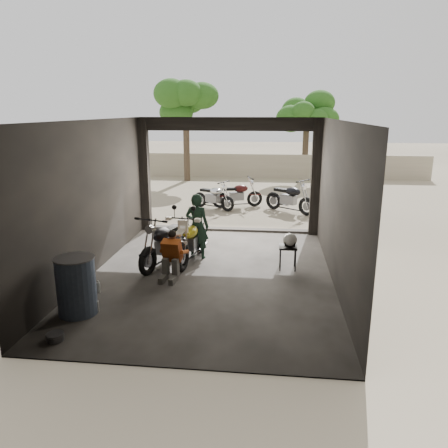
% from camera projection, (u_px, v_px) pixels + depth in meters
% --- Properties ---
extents(ground, '(80.00, 80.00, 0.00)m').
position_uv_depth(ground, '(212.00, 275.00, 9.25)').
color(ground, '#7A6D56').
rests_on(ground, ground).
extents(garage, '(7.00, 7.13, 3.20)m').
position_uv_depth(garage, '(215.00, 210.00, 9.45)').
color(garage, '#2D2B28').
rests_on(garage, ground).
extents(boundary_wall, '(18.00, 0.30, 1.20)m').
position_uv_depth(boundary_wall, '(250.00, 166.00, 22.55)').
color(boundary_wall, gray).
rests_on(boundary_wall, ground).
extents(tree_left, '(2.20, 2.20, 5.60)m').
position_uv_depth(tree_left, '(185.00, 97.00, 20.58)').
color(tree_left, '#382B1E').
rests_on(tree_left, ground).
extents(tree_right, '(2.20, 2.20, 5.00)m').
position_uv_depth(tree_right, '(307.00, 106.00, 21.49)').
color(tree_right, '#382B1E').
rests_on(tree_right, ground).
extents(main_bike, '(0.97, 1.85, 1.18)m').
position_uv_depth(main_bike, '(192.00, 237.00, 9.92)').
color(main_bike, beige).
rests_on(main_bike, ground).
extents(left_bike, '(1.18, 1.88, 1.18)m').
position_uv_depth(left_bike, '(164.00, 240.00, 9.70)').
color(left_bike, black).
rests_on(left_bike, ground).
extents(outside_bike_a, '(1.62, 1.28, 1.02)m').
position_uv_depth(outside_bike_a, '(213.00, 195.00, 15.24)').
color(outside_bike_a, black).
rests_on(outside_bike_a, ground).
extents(outside_bike_b, '(1.71, 1.12, 1.07)m').
position_uv_depth(outside_bike_b, '(238.00, 193.00, 15.52)').
color(outside_bike_b, '#3B0E0E').
rests_on(outside_bike_b, ground).
extents(outside_bike_c, '(1.80, 1.60, 1.17)m').
position_uv_depth(outside_bike_c, '(290.00, 196.00, 14.73)').
color(outside_bike_c, black).
rests_on(outside_bike_c, ground).
extents(rider, '(0.63, 0.47, 1.55)m').
position_uv_depth(rider, '(197.00, 226.00, 10.11)').
color(rider, black).
rests_on(rider, ground).
extents(mechanic, '(0.57, 0.73, 0.98)m').
position_uv_depth(mechanic, '(170.00, 257.00, 8.84)').
color(mechanic, '#AF4D17').
rests_on(mechanic, ground).
extents(stool, '(0.39, 0.39, 0.53)m').
position_uv_depth(stool, '(288.00, 249.00, 9.45)').
color(stool, black).
rests_on(stool, ground).
extents(helmet, '(0.39, 0.40, 0.29)m').
position_uv_depth(helmet, '(290.00, 240.00, 9.37)').
color(helmet, silver).
rests_on(helmet, stool).
extents(oil_drum, '(0.84, 0.84, 1.01)m').
position_uv_depth(oil_drum, '(76.00, 287.00, 7.34)').
color(oil_drum, '#3B4A63').
rests_on(oil_drum, ground).
extents(sign_post, '(0.83, 0.08, 2.48)m').
position_uv_depth(sign_post, '(351.00, 179.00, 11.15)').
color(sign_post, black).
rests_on(sign_post, ground).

